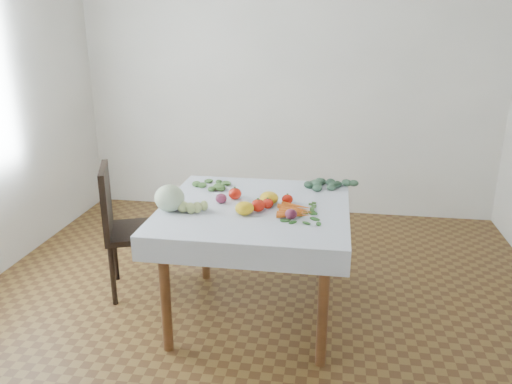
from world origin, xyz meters
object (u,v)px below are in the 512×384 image
at_px(carrot_bunch, 296,211).
at_px(chair, 124,221).
at_px(table, 255,221).
at_px(heirloom_back, 269,198).
at_px(cabbage, 170,198).

bearing_deg(carrot_bunch, chair, 167.41).
distance_m(table, chair, 0.96).
relative_size(chair, heirloom_back, 8.02).
height_order(table, chair, chair).
xyz_separation_m(chair, cabbage, (0.46, -0.34, 0.31)).
xyz_separation_m(cabbage, carrot_bunch, (0.73, 0.08, -0.06)).
bearing_deg(table, carrot_bunch, -18.74).
distance_m(cabbage, heirloom_back, 0.60).
bearing_deg(cabbage, carrot_bunch, 5.91).
bearing_deg(carrot_bunch, heirloom_back, 143.52).
xyz_separation_m(table, chair, (-0.94, 0.18, -0.13)).
height_order(heirloom_back, carrot_bunch, heirloom_back).
bearing_deg(heirloom_back, carrot_bunch, -36.48).
bearing_deg(chair, table, -10.87).
bearing_deg(cabbage, table, 18.65).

